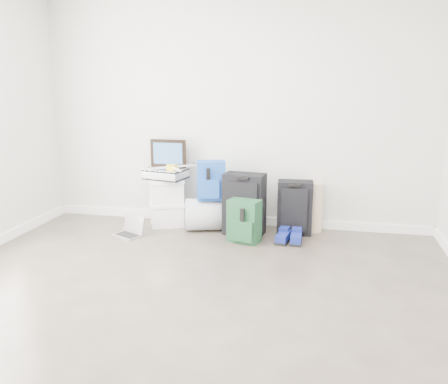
% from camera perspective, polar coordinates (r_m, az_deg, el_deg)
% --- Properties ---
extents(ground, '(5.00, 5.00, 0.00)m').
position_cam_1_polar(ground, '(3.44, -6.82, -15.71)').
color(ground, '#3B342B').
rests_on(ground, ground).
extents(room_envelope, '(4.52, 5.02, 2.71)m').
position_cam_1_polar(room_envelope, '(3.03, -7.62, 14.32)').
color(room_envelope, silver).
rests_on(room_envelope, ground).
extents(boxes_stack, '(0.48, 0.45, 0.55)m').
position_cam_1_polar(boxes_stack, '(5.56, -6.90, -1.22)').
color(boxes_stack, white).
rests_on(boxes_stack, ground).
extents(briefcase, '(0.49, 0.41, 0.13)m').
position_cam_1_polar(briefcase, '(5.49, -6.99, 2.19)').
color(briefcase, '#B2B2B7').
rests_on(briefcase, boxes_stack).
extents(painting, '(0.43, 0.05, 0.32)m').
position_cam_1_polar(painting, '(5.54, -6.73, 4.65)').
color(painting, black).
rests_on(painting, briefcase).
extents(drone, '(0.45, 0.45, 0.05)m').
position_cam_1_polar(drone, '(5.43, -6.29, 3.03)').
color(drone, yellow).
rests_on(drone, briefcase).
extents(duffel_bag, '(0.66, 0.50, 0.36)m').
position_cam_1_polar(duffel_bag, '(5.38, -1.50, -2.70)').
color(duffel_bag, gray).
rests_on(duffel_bag, ground).
extents(blue_backpack, '(0.35, 0.30, 0.43)m').
position_cam_1_polar(blue_backpack, '(5.26, -1.61, 1.30)').
color(blue_backpack, '#1940A3').
rests_on(blue_backpack, duffel_bag).
extents(large_suitcase, '(0.47, 0.33, 0.68)m').
position_cam_1_polar(large_suitcase, '(5.19, 2.44, -1.49)').
color(large_suitcase, black).
rests_on(large_suitcase, ground).
extents(green_backpack, '(0.36, 0.31, 0.45)m').
position_cam_1_polar(green_backpack, '(4.97, 2.43, -3.62)').
color(green_backpack, '#12331E').
rests_on(green_backpack, ground).
extents(carry_on, '(0.39, 0.27, 0.59)m').
position_cam_1_polar(carry_on, '(5.27, 8.49, -1.87)').
color(carry_on, black).
rests_on(carry_on, ground).
extents(shoes, '(0.27, 0.31, 0.10)m').
position_cam_1_polar(shoes, '(5.06, 7.92, -5.46)').
color(shoes, black).
rests_on(shoes, ground).
extents(rolled_rug, '(0.18, 0.18, 0.56)m').
position_cam_1_polar(rolled_rug, '(5.40, 10.83, -1.81)').
color(rolled_rug, tan).
rests_on(rolled_rug, ground).
extents(laptop, '(0.37, 0.33, 0.21)m').
position_cam_1_polar(laptop, '(5.33, -11.25, -4.58)').
color(laptop, silver).
rests_on(laptop, ground).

